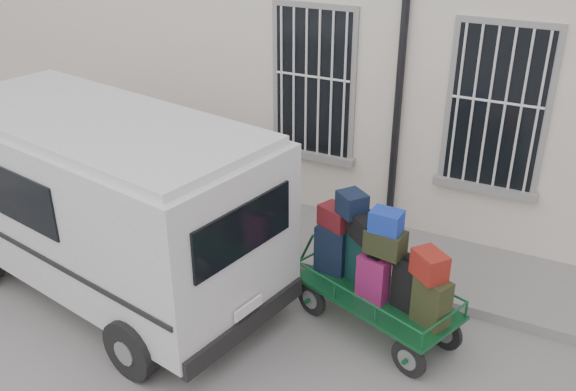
# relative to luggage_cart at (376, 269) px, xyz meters

# --- Properties ---
(ground) EXTENTS (80.00, 80.00, 0.00)m
(ground) POSITION_rel_luggage_cart_xyz_m (-1.53, -0.60, -0.87)
(ground) COLOR slate
(ground) RESTS_ON ground
(building) EXTENTS (24.00, 5.15, 6.00)m
(building) POSITION_rel_luggage_cart_xyz_m (-1.53, 4.90, 2.13)
(building) COLOR beige
(building) RESTS_ON ground
(sidewalk) EXTENTS (24.00, 1.70, 0.15)m
(sidewalk) POSITION_rel_luggage_cart_xyz_m (-1.53, 1.60, -0.80)
(sidewalk) COLOR gray
(sidewalk) RESTS_ON ground
(luggage_cart) EXTENTS (2.37, 1.55, 1.71)m
(luggage_cart) POSITION_rel_luggage_cart_xyz_m (0.00, 0.00, 0.00)
(luggage_cart) COLOR black
(luggage_cart) RESTS_ON ground
(van) EXTENTS (5.15, 2.92, 2.45)m
(van) POSITION_rel_luggage_cart_xyz_m (-3.46, -0.71, 0.53)
(van) COLOR silver
(van) RESTS_ON ground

